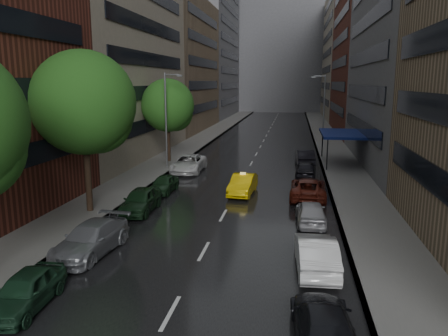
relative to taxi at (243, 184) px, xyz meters
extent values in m
cube|color=black|center=(-0.59, 28.48, -0.75)|extent=(14.00, 140.00, 0.01)
cube|color=gray|center=(-9.59, 28.48, -0.68)|extent=(4.00, 140.00, 0.15)
cube|color=gray|center=(8.41, 28.48, -0.68)|extent=(4.00, 140.00, 0.15)
cube|color=#937A5B|center=(-15.59, 42.48, 10.25)|extent=(8.00, 28.00, 22.00)
cube|color=slate|center=(-15.59, 72.48, 18.25)|extent=(8.00, 32.00, 38.00)
cube|color=slate|center=(14.41, 14.48, 11.25)|extent=(8.00, 28.00, 24.00)
cube|color=maroon|center=(14.41, 42.48, 17.25)|extent=(8.00, 28.00, 36.00)
cube|color=gray|center=(14.41, 72.48, 13.25)|extent=(8.00, 32.00, 28.00)
cube|color=slate|center=(-0.59, 96.48, 15.25)|extent=(40.00, 14.00, 32.00)
cylinder|color=#382619|center=(-9.19, -6.24, 2.07)|extent=(0.40, 0.40, 5.64)
sphere|color=#1E5116|center=(-9.19, -6.24, 6.30)|extent=(6.44, 6.44, 6.44)
cylinder|color=#382619|center=(-9.19, 11.87, 1.62)|extent=(0.40, 0.40, 4.75)
sphere|color=#1E5116|center=(-9.19, 11.87, 5.19)|extent=(5.43, 5.43, 5.43)
imported|color=yellow|center=(0.00, 0.00, 0.00)|extent=(1.91, 4.66, 1.50)
imported|color=#1B3C27|center=(-5.99, -18.02, -0.05)|extent=(1.90, 4.19, 1.39)
imported|color=slate|center=(-5.99, -12.69, 0.00)|extent=(2.61, 5.38, 1.51)
imported|color=black|center=(-5.99, -5.63, 0.03)|extent=(1.95, 4.64, 1.57)
imported|color=#17341C|center=(-5.99, -0.44, -0.09)|extent=(1.64, 3.92, 1.32)
imported|color=silver|center=(-5.99, 7.37, 0.05)|extent=(2.70, 5.76, 1.60)
imported|color=black|center=(4.81, -18.57, -0.07)|extent=(2.26, 4.84, 1.37)
imported|color=white|center=(4.81, -12.86, 0.05)|extent=(1.95, 4.92, 1.59)
imported|color=#A0A0A5|center=(4.81, -6.37, -0.03)|extent=(1.84, 4.30, 1.45)
imported|color=#531A10|center=(4.81, -0.48, 0.00)|extent=(2.67, 5.51, 1.51)
imported|color=black|center=(4.81, 6.78, -0.01)|extent=(1.95, 4.42, 1.48)
imported|color=black|center=(4.81, 12.51, 0.04)|extent=(2.05, 4.95, 1.59)
cylinder|color=gray|center=(-8.39, 8.48, 3.90)|extent=(0.18, 0.18, 9.00)
cube|color=gray|center=(-6.99, 8.48, 8.10)|extent=(0.50, 0.22, 0.16)
cylinder|color=gray|center=(7.21, 23.48, 3.90)|extent=(0.18, 0.18, 9.00)
cube|color=gray|center=(5.81, 23.48, 8.10)|extent=(0.50, 0.22, 0.16)
cube|color=navy|center=(8.41, 13.48, 2.40)|extent=(4.00, 8.00, 0.25)
cylinder|color=black|center=(6.81, 9.68, 0.90)|extent=(0.12, 0.12, 3.00)
cylinder|color=black|center=(6.81, 17.28, 0.90)|extent=(0.12, 0.12, 3.00)
camera|label=1|loc=(3.68, -31.64, 7.57)|focal=35.00mm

